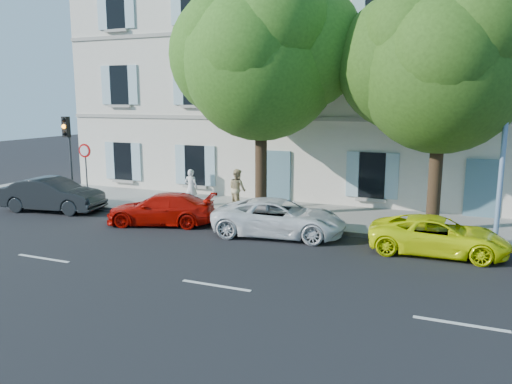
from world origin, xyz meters
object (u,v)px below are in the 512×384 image
at_px(pedestrian_b, 237,189).
at_px(tree_left, 261,62).
at_px(road_sign, 85,160).
at_px(car_white_coupe, 279,218).
at_px(car_yellow_supercar, 438,236).
at_px(pedestrian_a, 191,187).
at_px(car_dark_sedan, 53,195).
at_px(traffic_light, 68,141).
at_px(street_lamp, 508,98).
at_px(car_red_coupe, 161,209).
at_px(tree_right, 442,71).

bearing_deg(pedestrian_b, tree_left, -176.65).
bearing_deg(road_sign, pedestrian_b, 11.80).
bearing_deg(car_white_coupe, car_yellow_supercar, -98.87).
xyz_separation_m(pedestrian_a, pedestrian_b, (2.20, 0.17, 0.05)).
height_order(car_dark_sedan, pedestrian_b, pedestrian_b).
bearing_deg(tree_left, road_sign, -175.54).
xyz_separation_m(tree_left, traffic_light, (-9.17, -0.83, -3.28)).
relative_size(car_white_coupe, street_lamp, 0.57).
bearing_deg(car_yellow_supercar, pedestrian_b, 68.76).
bearing_deg(car_yellow_supercar, street_lamp, -53.12).
distance_m(car_red_coupe, tree_right, 11.49).
distance_m(pedestrian_a, pedestrian_b, 2.21).
xyz_separation_m(car_white_coupe, pedestrian_b, (-2.98, 2.88, 0.37)).
height_order(car_white_coupe, street_lamp, street_lamp).
relative_size(car_dark_sedan, road_sign, 1.64).
bearing_deg(pedestrian_a, tree_right, 170.00).
distance_m(car_dark_sedan, car_yellow_supercar, 15.98).
bearing_deg(tree_right, pedestrian_a, 177.30).
relative_size(car_white_coupe, tree_right, 0.54).
bearing_deg(street_lamp, pedestrian_b, 171.05).
bearing_deg(car_white_coupe, street_lamp, -87.62).
bearing_deg(pedestrian_b, road_sign, 44.39).
height_order(car_white_coupe, pedestrian_b, pedestrian_b).
height_order(street_lamp, pedestrian_a, street_lamp).
bearing_deg(car_dark_sedan, pedestrian_b, -77.58).
distance_m(street_lamp, pedestrian_a, 13.01).
height_order(tree_left, pedestrian_b, tree_left).
distance_m(traffic_light, street_lamp, 17.97).
bearing_deg(street_lamp, car_dark_sedan, -175.75).
height_order(traffic_light, street_lamp, street_lamp).
bearing_deg(car_dark_sedan, pedestrian_a, -71.59).
bearing_deg(tree_left, traffic_light, -174.82).
distance_m(tree_left, traffic_light, 9.77).
bearing_deg(car_white_coupe, road_sign, 74.00).
bearing_deg(pedestrian_a, car_yellow_supercar, 157.83).
xyz_separation_m(car_red_coupe, traffic_light, (-5.87, 1.47, 2.39)).
bearing_deg(car_yellow_supercar, pedestrian_a, 73.45).
height_order(tree_left, street_lamp, tree_left).
bearing_deg(car_white_coupe, tree_right, -74.20).
height_order(tree_right, street_lamp, tree_right).
relative_size(car_dark_sedan, street_lamp, 0.54).
relative_size(tree_left, pedestrian_b, 5.41).
xyz_separation_m(traffic_light, road_sign, (0.79, 0.18, -0.89)).
relative_size(traffic_light, road_sign, 1.44).
xyz_separation_m(car_dark_sedan, car_red_coupe, (5.72, -0.19, -0.12)).
distance_m(car_white_coupe, pedestrian_a, 5.85).
bearing_deg(street_lamp, car_white_coupe, -169.81).
height_order(street_lamp, pedestrian_b, street_lamp).
bearing_deg(traffic_light, car_white_coupe, -6.67).
xyz_separation_m(street_lamp, pedestrian_b, (-10.13, 1.60, -3.85)).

